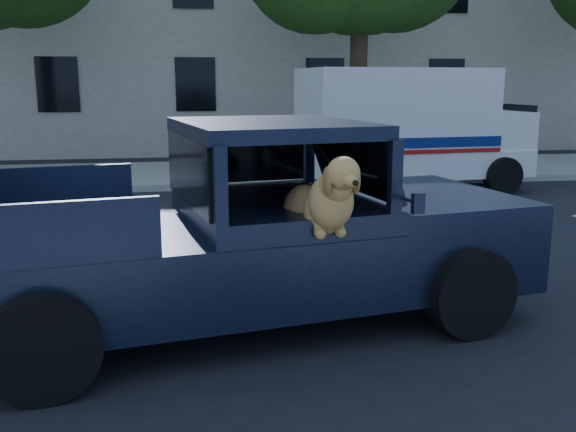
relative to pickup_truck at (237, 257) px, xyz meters
name	(u,v)px	position (x,y,z in m)	size (l,w,h in m)	color
ground	(135,307)	(-1.02, 0.59, -0.66)	(120.00, 120.00, 0.00)	black
far_sidewalk	(161,175)	(-1.02, 9.79, -0.58)	(60.00, 4.00, 0.15)	gray
lane_stripes	(277,227)	(0.98, 3.99, -0.65)	(21.60, 0.14, 0.01)	silver
building_main	(250,16)	(1.98, 17.09, 3.84)	(26.00, 6.00, 9.00)	beige
pickup_truck	(237,257)	(0.00, 0.00, 0.00)	(5.69, 3.14, 1.94)	black
mail_truck	(407,138)	(4.25, 7.18, 0.46)	(4.84, 2.73, 2.56)	silver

